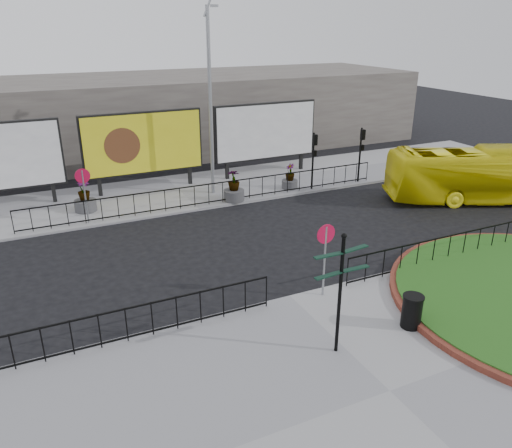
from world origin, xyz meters
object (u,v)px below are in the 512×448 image
lamp_post (210,101)px  planter_c (290,179)px  billboard_mid (143,143)px  fingerpost_sign (341,282)px  bus (487,175)px  planter_b (234,189)px  planter_a (85,200)px  litter_bin (412,311)px

lamp_post → planter_c: (3.96, -1.04, -4.21)m
billboard_mid → fingerpost_sign: 16.12m
planter_c → bus: bearing=-35.3°
bus → planter_b: (-11.46, 5.10, -0.66)m
planter_b → planter_a: bearing=166.9°
lamp_post → planter_c: size_ratio=6.91×
fingerpost_sign → planter_c: (5.75, 13.06, -1.59)m
lamp_post → planter_c: 5.87m
fingerpost_sign → bus: size_ratio=0.36×
litter_bin → planter_c: bearing=76.4°
billboard_mid → planter_b: size_ratio=3.94×
fingerpost_sign → litter_bin: size_ratio=3.40×
billboard_mid → lamp_post: size_ratio=0.67×
fingerpost_sign → bus: 15.64m
planter_b → planter_c: planter_b is taller
lamp_post → planter_a: 7.63m
billboard_mid → lamp_post: bearing=-33.3°
planter_a → planter_c: size_ratio=1.15×
planter_a → planter_b: 7.07m
lamp_post → litter_bin: bearing=-86.7°
planter_a → lamp_post: bearing=0.0°
billboard_mid → planter_b: bearing=-45.6°
bus → planter_c: (-8.00, 5.65, -0.74)m
planter_c → litter_bin: bearing=-103.6°
billboard_mid → litter_bin: billboard_mid is taller
litter_bin → planter_c: 13.38m
planter_b → lamp_post: bearing=107.1°
billboard_mid → fingerpost_sign: size_ratio=1.79×
fingerpost_sign → planter_a: bearing=109.2°
bus → planter_b: size_ratio=6.17×
litter_bin → planter_a: 15.79m
bus → planter_a: (-18.35, 6.70, -0.68)m
lamp_post → planter_b: bearing=-72.9°
lamp_post → billboard_mid: bearing=146.7°
bus → billboard_mid: bearing=84.0°
billboard_mid → fingerpost_sign: billboard_mid is taller
litter_bin → lamp_post: bearing=93.3°
fingerpost_sign → bus: bearing=29.5°
lamp_post → planter_a: lamp_post is taller
billboard_mid → planter_a: 4.37m
fingerpost_sign → planter_c: bearing=67.4°
lamp_post → bus: bearing=-29.3°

